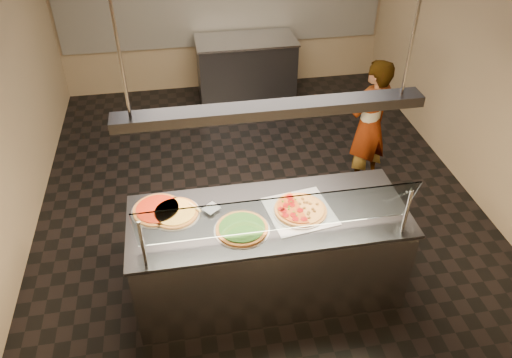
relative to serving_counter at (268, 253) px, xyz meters
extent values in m
cube|color=black|center=(0.15, 1.37, -0.48)|extent=(5.00, 6.00, 0.02)
cube|color=#957F60|center=(0.15, -1.64, 1.03)|extent=(5.00, 0.02, 3.00)
cube|color=#957F60|center=(2.66, 1.37, 1.03)|extent=(0.02, 6.00, 3.00)
cube|color=silver|center=(0.15, 4.35, 0.83)|extent=(4.90, 0.02, 1.20)
cube|color=#B7B7BC|center=(0.00, 0.00, -0.02)|extent=(2.36, 0.90, 0.90)
cube|color=#3B3B40|center=(0.00, 0.00, 0.45)|extent=(2.40, 0.94, 0.03)
cylinder|color=#B7B7BC|center=(-1.03, -0.40, 0.68)|extent=(0.03, 0.03, 0.44)
cylinder|color=#B7B7BC|center=(1.03, -0.40, 0.68)|extent=(0.03, 0.03, 0.44)
cube|color=white|center=(0.00, -0.34, 0.76)|extent=(2.16, 0.18, 0.47)
cube|color=silver|center=(0.27, 0.00, 0.47)|extent=(0.61, 0.61, 0.01)
cylinder|color=silver|center=(0.27, 0.00, 0.47)|extent=(0.47, 0.47, 0.01)
cylinder|color=#6C0504|center=(0.21, 0.14, 0.52)|extent=(0.06, 0.06, 0.01)
cylinder|color=#6C0504|center=(0.21, 0.09, 0.52)|extent=(0.06, 0.06, 0.01)
cylinder|color=#6C0504|center=(0.21, 0.04, 0.52)|extent=(0.06, 0.06, 0.01)
cylinder|color=#6C0504|center=(0.16, 0.04, 0.52)|extent=(0.06, 0.06, 0.01)
cylinder|color=#6C0504|center=(0.10, 0.00, 0.52)|extent=(0.06, 0.06, 0.01)
cylinder|color=#6C0504|center=(0.12, -0.02, 0.52)|extent=(0.06, 0.06, 0.01)
cylinder|color=#6C0504|center=(0.12, -0.08, 0.52)|extent=(0.06, 0.06, 0.01)
cylinder|color=#6C0504|center=(0.19, -0.09, 0.52)|extent=(0.06, 0.06, 0.01)
cylinder|color=#6C0504|center=(0.19, -0.14, 0.52)|extent=(0.06, 0.06, 0.01)
cylinder|color=#6C0504|center=(0.26, -0.04, 0.52)|extent=(0.06, 0.06, 0.01)
cylinder|color=#6C0504|center=(0.26, -0.15, 0.52)|extent=(0.06, 0.06, 0.01)
cube|color=#19590F|center=(0.26, 0.11, 0.52)|extent=(0.02, 0.02, 0.01)
cube|color=#19590F|center=(0.21, 0.08, 0.52)|extent=(0.02, 0.02, 0.01)
cube|color=#19590F|center=(0.14, 0.10, 0.52)|extent=(0.02, 0.02, 0.01)
cube|color=#19590F|center=(0.18, 0.02, 0.52)|extent=(0.02, 0.02, 0.01)
cube|color=#19590F|center=(0.17, -0.01, 0.52)|extent=(0.02, 0.02, 0.01)
cube|color=#19590F|center=(0.20, -0.05, 0.52)|extent=(0.01, 0.02, 0.01)
cube|color=#19590F|center=(0.21, -0.10, 0.52)|extent=(0.02, 0.02, 0.01)
sphere|color=#513014|center=(0.31, -0.13, 0.50)|extent=(0.03, 0.03, 0.03)
sphere|color=#513014|center=(0.32, -0.08, 0.50)|extent=(0.03, 0.03, 0.03)
sphere|color=#513014|center=(0.33, -0.06, 0.50)|extent=(0.03, 0.03, 0.03)
sphere|color=#513014|center=(0.38, -0.06, 0.50)|extent=(0.03, 0.03, 0.03)
sphere|color=#513014|center=(0.37, -0.03, 0.50)|extent=(0.03, 0.03, 0.03)
sphere|color=#513014|center=(0.30, 0.00, 0.50)|extent=(0.03, 0.03, 0.03)
sphere|color=#513014|center=(0.43, 0.03, 0.50)|extent=(0.03, 0.03, 0.03)
sphere|color=#513014|center=(0.37, 0.05, 0.50)|extent=(0.03, 0.03, 0.03)
sphere|color=#513014|center=(0.35, 0.07, 0.50)|extent=(0.03, 0.03, 0.03)
sphere|color=#513014|center=(0.32, 0.07, 0.50)|extent=(0.03, 0.03, 0.03)
sphere|color=#513014|center=(0.32, 0.12, 0.50)|extent=(0.03, 0.03, 0.03)
sphere|color=#513014|center=(0.28, 0.06, 0.50)|extent=(0.03, 0.03, 0.03)
cylinder|color=silver|center=(-0.26, -0.14, 0.47)|extent=(0.46, 0.46, 0.01)
cylinder|color=brown|center=(-0.26, -0.14, 0.48)|extent=(0.43, 0.43, 0.02)
cylinder|color=#0F330E|center=(-0.26, -0.14, 0.49)|extent=(0.38, 0.38, 0.01)
cylinder|color=silver|center=(-0.79, 0.15, 0.47)|extent=(0.43, 0.43, 0.01)
cylinder|color=brown|center=(-0.79, 0.15, 0.48)|extent=(0.40, 0.40, 0.02)
cylinder|color=gold|center=(-0.79, 0.15, 0.49)|extent=(0.35, 0.35, 0.01)
cylinder|color=silver|center=(-0.93, 0.22, 0.47)|extent=(0.45, 0.45, 0.01)
cylinder|color=brown|center=(-0.93, 0.22, 0.48)|extent=(0.42, 0.42, 0.02)
cylinder|color=maroon|center=(-0.93, 0.22, 0.49)|extent=(0.37, 0.37, 0.01)
cube|color=#B7B7BC|center=(-0.48, 0.15, 0.49)|extent=(0.17, 0.17, 0.00)
cylinder|color=tan|center=(-0.62, 0.18, 0.49)|extent=(0.11, 0.13, 0.02)
cube|color=#3B3B40|center=(0.42, 3.92, -0.02)|extent=(1.46, 0.70, 0.90)
cube|color=#B7B7BC|center=(0.42, 3.92, 0.45)|extent=(1.50, 0.74, 0.03)
imported|color=black|center=(1.46, 1.47, 0.33)|extent=(0.69, 0.61, 1.59)
cube|color=#3B3B40|center=(0.00, 0.00, 1.48)|extent=(2.30, 0.18, 0.08)
cylinder|color=#B7B7BC|center=(-1.00, 0.00, 2.03)|extent=(0.02, 0.02, 1.01)
cylinder|color=#B7B7BC|center=(1.00, 0.00, 2.03)|extent=(0.02, 0.02, 1.01)
camera|label=1|loc=(-0.66, -3.13, 3.27)|focal=35.00mm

